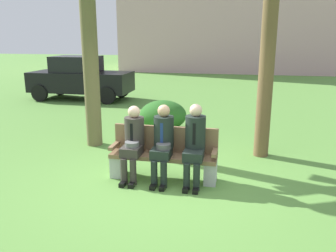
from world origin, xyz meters
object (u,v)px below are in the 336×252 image
at_px(seated_man_middle, 163,140).
at_px(shrub_near_bench, 163,115).
at_px(park_bench, 164,155).
at_px(seated_man_right, 195,140).
at_px(parked_car_near, 80,78).
at_px(seated_man_left, 133,139).

distance_m(seated_man_middle, shrub_near_bench, 3.44).
height_order(park_bench, shrub_near_bench, park_bench).
relative_size(park_bench, seated_man_middle, 1.40).
bearing_deg(seated_man_right, seated_man_middle, -179.07).
distance_m(park_bench, parked_car_near, 8.58).
xyz_separation_m(seated_man_left, seated_man_middle, (0.52, 0.00, 0.02)).
bearing_deg(shrub_near_bench, park_bench, -77.11).
bearing_deg(seated_man_left, seated_man_right, 0.70).
bearing_deg(seated_man_right, parked_car_near, 127.30).
bearing_deg(seated_man_middle, parked_car_near, 124.44).
bearing_deg(seated_man_left, park_bench, 14.60).
xyz_separation_m(seated_man_left, seated_man_right, (1.06, 0.01, 0.04)).
bearing_deg(park_bench, shrub_near_bench, 102.89).
xyz_separation_m(park_bench, shrub_near_bench, (-0.73, 3.21, -0.03)).
height_order(park_bench, seated_man_left, seated_man_left).
bearing_deg(parked_car_near, seated_man_left, -58.50).
xyz_separation_m(park_bench, seated_man_left, (-0.51, -0.13, 0.29)).
relative_size(park_bench, seated_man_left, 1.45).
height_order(seated_man_left, seated_man_right, seated_man_right).
distance_m(seated_man_middle, seated_man_right, 0.54).
xyz_separation_m(seated_man_right, parked_car_near, (-5.45, 7.15, 0.09)).
bearing_deg(park_bench, seated_man_left, -165.40).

